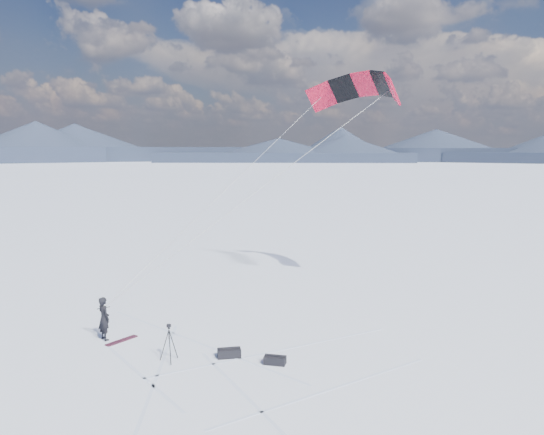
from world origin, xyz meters
name	(u,v)px	position (x,y,z in m)	size (l,w,h in m)	color
ground	(147,373)	(0.00, 0.00, 0.00)	(1800.00, 1800.00, 0.00)	white
horizon_hills	(143,246)	(0.00, 0.00, 4.58)	(704.00, 705.94, 10.39)	#1A2031
snow_tracks	(130,380)	(-0.65, -0.35, 0.00)	(14.76, 10.25, 0.01)	silver
snowkiter	(105,340)	(-1.01, 4.04, 0.00)	(0.66, 0.44, 1.82)	black
snowboard	(122,341)	(-0.39, 3.59, 0.02)	(1.47, 0.27, 0.04)	maroon
tripod	(169,337)	(0.96, 0.73, 0.92)	(0.70, 0.64, 1.43)	black
gear_bag_a	(229,353)	(3.13, 0.18, 0.17)	(0.95, 0.60, 0.39)	black
gear_bag_b	(275,360)	(4.47, -1.11, 0.16)	(0.87, 0.79, 0.37)	black
power_kite	(358,90)	(13.13, 7.17, 11.12)	(15.50, 6.57, 10.74)	red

